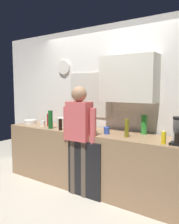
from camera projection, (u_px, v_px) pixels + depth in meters
ground_plane at (80, 194)px, 3.40m from camera, size 8.00×8.00×0.00m
kitchen_counter at (91, 159)px, 3.60m from camera, size 3.10×0.64×0.91m
dishwasher_panel at (84, 170)px, 3.27m from camera, size 0.56×0.02×0.82m
back_wall_assembly at (107, 101)px, 3.80m from camera, size 4.70×0.42×2.60m
bottle_clear_soda at (144, 125)px, 3.30m from camera, size 0.09×0.09×0.28m
bottle_red_vinegar at (49, 120)px, 4.00m from camera, size 0.06×0.06×0.22m
bottle_olive_oil at (127, 128)px, 3.09m from camera, size 0.06×0.06×0.25m
bottle_green_wine at (50, 119)px, 3.76m from camera, size 0.07×0.07×0.30m
bottle_dark_sauce at (60, 124)px, 3.62m from camera, size 0.06×0.06×0.18m
cup_terracotta_mug at (80, 127)px, 3.64m from camera, size 0.08×0.08×0.09m
cup_blue_mug at (107, 130)px, 3.32m from camera, size 0.08×0.08×0.10m
cup_white_mug at (43, 123)px, 4.00m from camera, size 0.08×0.08×0.10m
mixing_bowl at (30, 122)px, 4.23m from camera, size 0.22×0.22×0.08m
potted_plant at (89, 124)px, 3.41m from camera, size 0.15×0.15×0.23m
dish_soap at (164, 137)px, 2.72m from camera, size 0.06×0.06×0.18m
storage_canister at (62, 123)px, 3.85m from camera, size 0.14×0.14×0.17m
person_at_sink at (79, 131)px, 3.30m from camera, size 0.57×0.22×1.60m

